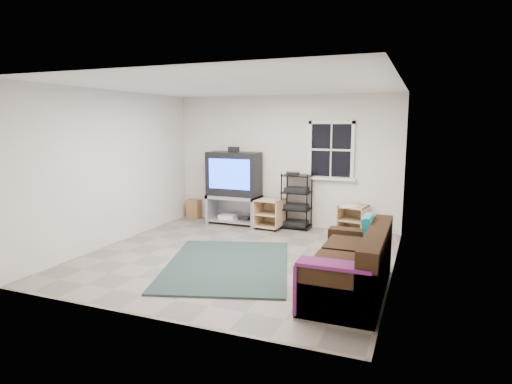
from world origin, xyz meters
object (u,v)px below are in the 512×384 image
at_px(side_table_right, 353,217).
at_px(sofa, 352,268).
at_px(side_table_left, 270,213).
at_px(av_rack, 297,204).
at_px(tv_unit, 234,182).

distance_m(side_table_right, sofa, 2.88).
xyz_separation_m(side_table_left, side_table_right, (1.59, 0.15, 0.00)).
height_order(av_rack, side_table_left, av_rack).
relative_size(side_table_left, side_table_right, 1.04).
xyz_separation_m(av_rack, sofa, (1.55, -2.86, -0.17)).
distance_m(side_table_left, side_table_right, 1.60).
distance_m(av_rack, side_table_left, 0.54).
bearing_deg(tv_unit, side_table_right, 1.26).
xyz_separation_m(av_rack, side_table_right, (1.11, -0.02, -0.17)).
distance_m(tv_unit, side_table_right, 2.48).
distance_m(tv_unit, side_table_left, 1.00).
height_order(side_table_right, sofa, sofa).
height_order(side_table_left, sofa, sofa).
height_order(side_table_left, side_table_right, side_table_left).
bearing_deg(sofa, side_table_right, 98.80).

